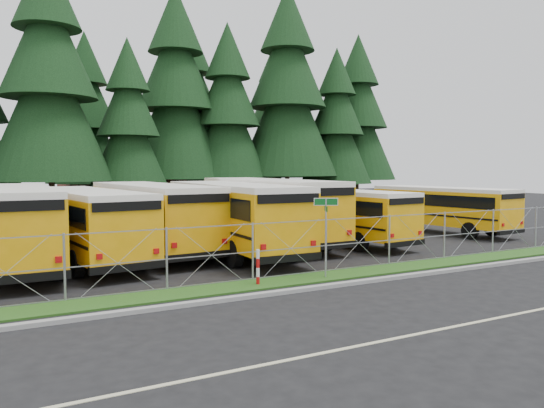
# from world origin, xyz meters

# --- Properties ---
(ground) EXTENTS (120.00, 120.00, 0.00)m
(ground) POSITION_xyz_m (0.00, 0.00, 0.00)
(ground) COLOR black
(ground) RESTS_ON ground
(curb) EXTENTS (50.00, 0.25, 0.12)m
(curb) POSITION_xyz_m (0.00, -3.10, 0.06)
(curb) COLOR gray
(curb) RESTS_ON ground
(grass_verge) EXTENTS (50.00, 1.40, 0.06)m
(grass_verge) POSITION_xyz_m (0.00, -1.70, 0.03)
(grass_verge) COLOR #1E4112
(grass_verge) RESTS_ON ground
(road_lane_line) EXTENTS (50.00, 0.12, 0.01)m
(road_lane_line) POSITION_xyz_m (0.00, -8.00, 0.01)
(road_lane_line) COLOR beige
(road_lane_line) RESTS_ON ground
(chainlink_fence) EXTENTS (44.00, 0.10, 2.00)m
(chainlink_fence) POSITION_xyz_m (0.00, -1.00, 1.00)
(chainlink_fence) COLOR #989AA1
(chainlink_fence) RESTS_ON ground
(brick_building) EXTENTS (22.00, 10.00, 6.00)m
(brick_building) POSITION_xyz_m (6.00, 40.00, 3.00)
(brick_building) COLOR brown
(brick_building) RESTS_ON ground
(bus_1) EXTENTS (2.87, 11.92, 3.12)m
(bus_1) POSITION_xyz_m (-11.02, 5.60, 1.56)
(bus_1) COLOR orange
(bus_1) RESTS_ON ground
(bus_2) EXTENTS (3.95, 11.50, 2.95)m
(bus_2) POSITION_xyz_m (-8.43, 5.66, 1.48)
(bus_2) COLOR orange
(bus_2) RESTS_ON ground
(bus_3) EXTENTS (3.62, 12.01, 3.10)m
(bus_3) POSITION_xyz_m (-5.39, 6.79, 1.55)
(bus_3) COLOR orange
(bus_3) RESTS_ON ground
(bus_4) EXTENTS (3.10, 12.04, 3.14)m
(bus_4) POSITION_xyz_m (-2.27, 4.84, 1.57)
(bus_4) COLOR orange
(bus_4) RESTS_ON ground
(bus_5) EXTENTS (3.01, 12.45, 3.26)m
(bus_5) POSITION_xyz_m (0.51, 6.72, 1.63)
(bus_5) COLOR orange
(bus_5) RESTS_ON ground
(bus_6) EXTENTS (3.45, 10.58, 2.72)m
(bus_6) POSITION_xyz_m (3.80, 5.26, 1.36)
(bus_6) COLOR orange
(bus_6) RESTS_ON ground
(bus_east) EXTENTS (3.65, 10.47, 2.69)m
(bus_east) POSITION_xyz_m (11.57, 5.83, 1.34)
(bus_east) COLOR orange
(bus_east) RESTS_ON ground
(street_sign) EXTENTS (0.77, 0.51, 2.81)m
(street_sign) POSITION_xyz_m (-1.62, -1.88, 2.03)
(street_sign) COLOR #989AA1
(street_sign) RESTS_ON ground
(striped_bollard) EXTENTS (0.11, 0.11, 1.20)m
(striped_bollard) POSITION_xyz_m (-4.19, -1.76, 0.60)
(striped_bollard) COLOR #B20C0C
(striped_bollard) RESTS_ON ground
(conifer_3) EXTENTS (8.81, 8.81, 19.49)m
(conifer_3) POSITION_xyz_m (-7.64, 24.51, 9.75)
(conifer_3) COLOR black
(conifer_3) RESTS_ON ground
(conifer_4) EXTENTS (6.25, 6.25, 13.81)m
(conifer_4) POSITION_xyz_m (-2.01, 24.56, 6.91)
(conifer_4) COLOR black
(conifer_4) RESTS_ON ground
(conifer_5) EXTENTS (8.83, 8.83, 19.52)m
(conifer_5) POSITION_xyz_m (2.97, 27.94, 9.76)
(conifer_5) COLOR black
(conifer_5) RESTS_ON ground
(conifer_6) EXTENTS (7.50, 7.50, 16.60)m
(conifer_6) POSITION_xyz_m (7.25, 26.57, 8.30)
(conifer_6) COLOR black
(conifer_6) RESTS_ON ground
(conifer_7) EXTENTS (9.38, 9.38, 20.75)m
(conifer_7) POSITION_xyz_m (13.17, 26.24, 10.37)
(conifer_7) COLOR black
(conifer_7) RESTS_ON ground
(conifer_8) EXTENTS (6.98, 6.98, 15.45)m
(conifer_8) POSITION_xyz_m (18.51, 25.89, 7.72)
(conifer_8) COLOR black
(conifer_8) RESTS_ON ground
(conifer_9) EXTENTS (7.93, 7.93, 17.53)m
(conifer_9) POSITION_xyz_m (22.37, 27.56, 8.76)
(conifer_9) COLOR black
(conifer_9) RESTS_ON ground
(conifer_11) EXTENTS (7.32, 7.32, 16.20)m
(conifer_11) POSITION_xyz_m (-3.58, 34.10, 8.10)
(conifer_11) COLOR black
(conifer_11) RESTS_ON ground
(conifer_12) EXTENTS (8.37, 8.37, 18.51)m
(conifer_12) POSITION_xyz_m (6.04, 33.22, 9.25)
(conifer_12) COLOR black
(conifer_12) RESTS_ON ground
(conifer_13) EXTENTS (8.47, 8.47, 18.74)m
(conifer_13) POSITION_xyz_m (16.80, 34.20, 9.37)
(conifer_13) COLOR black
(conifer_13) RESTS_ON ground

